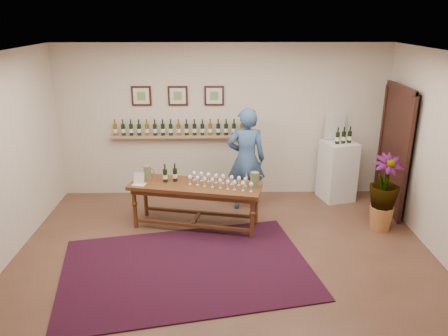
{
  "coord_description": "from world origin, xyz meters",
  "views": [
    {
      "loc": [
        -0.09,
        -5.31,
        3.27
      ],
      "look_at": [
        0.0,
        0.8,
        1.1
      ],
      "focal_mm": 35.0,
      "sensor_mm": 36.0,
      "label": 1
    }
  ],
  "objects_px": {
    "display_pedestal": "(337,171)",
    "tasting_table": "(195,191)",
    "person": "(246,159)",
    "potted_plant": "(384,193)"
  },
  "relations": [
    {
      "from": "display_pedestal",
      "to": "potted_plant",
      "type": "distance_m",
      "value": 1.31
    },
    {
      "from": "tasting_table",
      "to": "display_pedestal",
      "type": "bearing_deg",
      "value": 35.37
    },
    {
      "from": "display_pedestal",
      "to": "potted_plant",
      "type": "height_order",
      "value": "display_pedestal"
    },
    {
      "from": "tasting_table",
      "to": "person",
      "type": "relative_size",
      "value": 1.2
    },
    {
      "from": "display_pedestal",
      "to": "person",
      "type": "distance_m",
      "value": 1.78
    },
    {
      "from": "display_pedestal",
      "to": "person",
      "type": "xyz_separation_m",
      "value": [
        -1.7,
        -0.38,
        0.36
      ]
    },
    {
      "from": "tasting_table",
      "to": "potted_plant",
      "type": "height_order",
      "value": "potted_plant"
    },
    {
      "from": "tasting_table",
      "to": "display_pedestal",
      "type": "height_order",
      "value": "display_pedestal"
    },
    {
      "from": "display_pedestal",
      "to": "tasting_table",
      "type": "bearing_deg",
      "value": -156.63
    },
    {
      "from": "person",
      "to": "potted_plant",
      "type": "bearing_deg",
      "value": 158.84
    }
  ]
}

